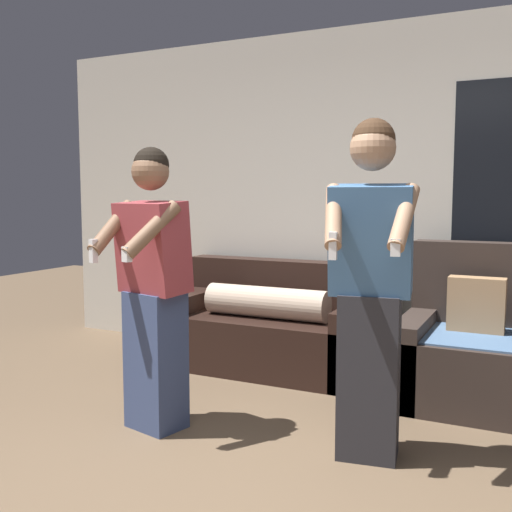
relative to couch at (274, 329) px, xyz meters
name	(u,v)px	position (x,y,z in m)	size (l,w,h in m)	color
wall_back	(379,197)	(0.70, 0.47, 1.05)	(6.06, 0.07, 2.70)	beige
couch	(274,329)	(0.00, 0.00, 0.00)	(1.77, 0.85, 0.83)	black
armchair	(474,351)	(1.52, -0.13, 0.03)	(0.92, 0.92, 1.04)	#332823
side_table	(164,289)	(-1.17, 0.16, 0.22)	(0.41, 0.49, 0.77)	brown
person_left	(153,289)	(-0.12, -1.45, 0.53)	(0.49, 0.54, 1.64)	#384770
person_right	(370,287)	(1.12, -1.30, 0.60)	(0.47, 0.52, 1.75)	#28282D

